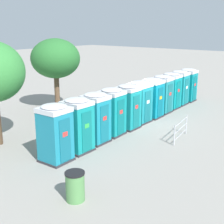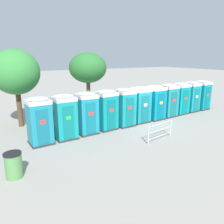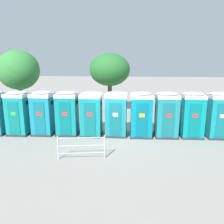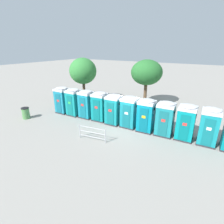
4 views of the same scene
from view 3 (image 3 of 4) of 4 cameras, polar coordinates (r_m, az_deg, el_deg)
The scene contains 13 objects.
ground_plane at distance 12.50m, azimuth 1.02°, elevation -6.38°, with size 120.00×120.00×0.00m, color gray.
portapotty_1 at distance 13.73m, azimuth -23.18°, elevation -0.14°, with size 1.22×1.23×2.54m.
portapotty_2 at distance 13.23m, azimuth -17.55°, elevation -0.15°, with size 1.22×1.24×2.54m.
portapotty_3 at distance 12.82m, azimuth -11.61°, elevation -0.21°, with size 1.30×1.30×2.54m.
portapotty_4 at distance 12.45m, azimuth -5.43°, elevation -0.38°, with size 1.24×1.25×2.54m.
portapotty_5 at distance 12.39m, azimuth 1.09°, elevation -0.39°, with size 1.25×1.22×2.54m.
portapotty_6 at distance 12.33m, azimuth 7.63°, elevation -0.56°, with size 1.28×1.26×2.54m.
portapotty_7 at distance 12.55m, azimuth 14.06°, elevation -0.60°, with size 1.30×1.27×2.54m.
portapotty_8 at distance 12.92m, azimuth 20.18°, elevation -0.63°, with size 1.23×1.24×2.54m.
portapotty_9 at distance 13.41m, azimuth 25.95°, elevation -0.67°, with size 1.23×1.27×2.54m.
street_tree_0 at distance 17.55m, azimuth -23.23°, elevation 9.96°, with size 3.00×3.00×5.03m.
street_tree_1 at distance 18.36m, azimuth -0.58°, elevation 10.91°, with size 3.33×3.33×4.91m.
event_barrier at distance 9.60m, azimuth -7.98°, elevation -8.86°, with size 2.03×0.41×1.05m.
Camera 3 is at (1.13, -11.78, 4.04)m, focal length 35.00 mm.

